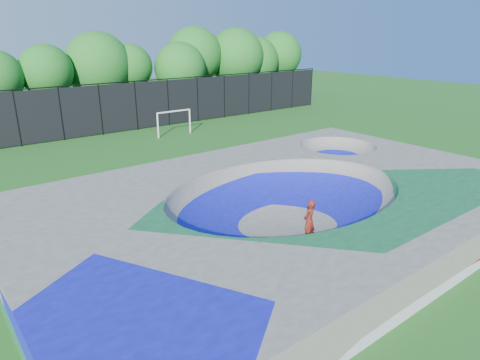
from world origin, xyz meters
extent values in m
plane|color=#1B5417|center=(0.00, 0.00, 0.00)|extent=(120.00, 120.00, 0.00)
cube|color=gray|center=(0.00, 0.00, 0.75)|extent=(22.00, 14.00, 1.50)
imported|color=red|center=(-0.61, -1.89, 0.85)|extent=(0.71, 0.57, 1.71)
cube|color=black|center=(-0.61, -1.89, 0.03)|extent=(0.81, 0.43, 0.05)
cylinder|color=white|center=(2.98, 17.28, 0.96)|extent=(0.12, 0.12, 1.91)
cylinder|color=white|center=(5.85, 17.28, 0.96)|extent=(0.12, 0.12, 1.91)
cylinder|color=white|center=(4.41, 17.28, 1.91)|extent=(2.87, 0.12, 0.12)
cylinder|color=black|center=(-6.00, 21.00, 2.00)|extent=(0.09, 0.09, 4.00)
cylinder|color=black|center=(-3.00, 21.00, 2.00)|extent=(0.09, 0.09, 4.00)
cylinder|color=black|center=(0.00, 21.00, 2.00)|extent=(0.09, 0.09, 4.00)
cylinder|color=black|center=(3.00, 21.00, 2.00)|extent=(0.09, 0.09, 4.00)
cylinder|color=black|center=(6.00, 21.00, 2.00)|extent=(0.09, 0.09, 4.00)
cylinder|color=black|center=(9.00, 21.00, 2.00)|extent=(0.09, 0.09, 4.00)
cylinder|color=black|center=(12.00, 21.00, 2.00)|extent=(0.09, 0.09, 4.00)
cylinder|color=black|center=(15.00, 21.00, 2.00)|extent=(0.09, 0.09, 4.00)
cylinder|color=black|center=(18.00, 21.00, 2.00)|extent=(0.09, 0.09, 4.00)
cylinder|color=black|center=(21.00, 21.00, 2.00)|extent=(0.09, 0.09, 4.00)
cylinder|color=black|center=(24.00, 21.00, 2.00)|extent=(0.09, 0.09, 4.00)
cube|color=black|center=(0.00, 21.00, 2.00)|extent=(48.00, 0.03, 3.80)
cylinder|color=black|center=(0.00, 21.00, 4.00)|extent=(48.00, 0.08, 0.08)
cylinder|color=#412E20|center=(-6.00, 26.42, 1.46)|extent=(0.44, 0.44, 2.92)
cylinder|color=#412E20|center=(-2.26, 26.36, 1.55)|extent=(0.44, 0.44, 3.10)
sphere|color=#1B671D|center=(-2.26, 26.36, 4.73)|extent=(4.34, 4.34, 4.34)
cylinder|color=#412E20|center=(2.45, 27.17, 1.35)|extent=(0.44, 0.44, 2.70)
sphere|color=#1B671D|center=(2.45, 27.17, 4.93)|extent=(5.93, 5.93, 5.93)
cylinder|color=#412E20|center=(5.30, 26.74, 1.58)|extent=(0.44, 0.44, 3.16)
sphere|color=#1B671D|center=(5.30, 26.74, 4.72)|extent=(4.17, 4.17, 4.17)
cylinder|color=#412E20|center=(9.85, 25.29, 1.30)|extent=(0.44, 0.44, 2.60)
sphere|color=#1B671D|center=(9.85, 25.29, 4.46)|extent=(4.95, 4.95, 4.95)
cylinder|color=#412E20|center=(12.61, 26.98, 1.71)|extent=(0.44, 0.44, 3.42)
sphere|color=#1B671D|center=(12.61, 26.98, 5.55)|extent=(5.70, 5.70, 5.70)
cylinder|color=#412E20|center=(17.23, 25.96, 1.52)|extent=(0.44, 0.44, 3.05)
sphere|color=#1B671D|center=(17.23, 25.96, 5.29)|extent=(5.99, 5.99, 5.99)
cylinder|color=#412E20|center=(20.15, 26.34, 1.31)|extent=(0.44, 0.44, 2.62)
sphere|color=#1B671D|center=(20.15, 26.34, 4.67)|extent=(5.46, 5.46, 5.46)
cylinder|color=#412E20|center=(24.37, 26.84, 1.63)|extent=(0.44, 0.44, 3.26)
sphere|color=#1B671D|center=(24.37, 26.84, 5.26)|extent=(5.34, 5.34, 5.34)
camera|label=1|loc=(-12.00, -12.11, 7.72)|focal=32.00mm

